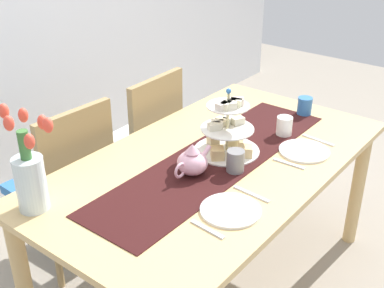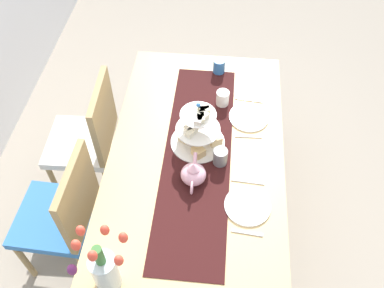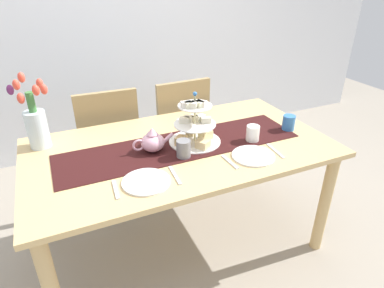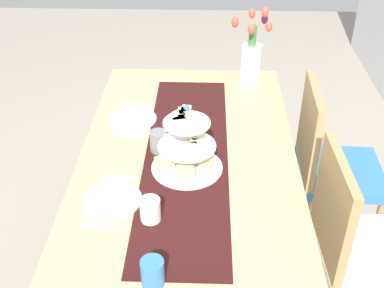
{
  "view_description": "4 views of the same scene",
  "coord_description": "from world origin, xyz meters",
  "px_view_note": "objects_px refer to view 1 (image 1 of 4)",
  "views": [
    {
      "loc": [
        -1.59,
        -1.12,
        1.8
      ],
      "look_at": [
        -0.1,
        0.06,
        0.83
      ],
      "focal_mm": 46.79,
      "sensor_mm": 36.0,
      "label": 1
    },
    {
      "loc": [
        -1.36,
        -0.11,
        2.5
      ],
      "look_at": [
        0.03,
        0.03,
        0.79
      ],
      "focal_mm": 38.56,
      "sensor_mm": 36.0,
      "label": 2
    },
    {
      "loc": [
        -0.62,
        -1.55,
        1.62
      ],
      "look_at": [
        0.05,
        -0.05,
        0.75
      ],
      "focal_mm": 30.96,
      "sensor_mm": 36.0,
      "label": 3
    },
    {
      "loc": [
        1.73,
        0.08,
        1.98
      ],
      "look_at": [
        0.06,
        0.02,
        0.84
      ],
      "focal_mm": 45.8,
      "sensor_mm": 36.0,
      "label": 4
    }
  ],
  "objects_px": {
    "chair_left": "(66,180)",
    "dinner_plate_left": "(231,210)",
    "fork_right": "(289,164)",
    "mug_orange": "(305,106)",
    "teapot": "(192,162)",
    "dinner_plate_right": "(304,151)",
    "tulip_vase": "(29,173)",
    "fork_left": "(207,229)",
    "mug_white_text": "(284,126)",
    "tiered_cake_stand": "(228,132)",
    "chair_right": "(142,140)",
    "dining_table": "(215,178)",
    "knife_left": "(251,194)",
    "knife_right": "(318,140)",
    "mug_grey": "(235,161)"
  },
  "relations": [
    {
      "from": "fork_left",
      "to": "chair_left",
      "type": "bearing_deg",
      "value": 81.75
    },
    {
      "from": "fork_left",
      "to": "tiered_cake_stand",
      "type": "bearing_deg",
      "value": 27.74
    },
    {
      "from": "teapot",
      "to": "fork_right",
      "type": "bearing_deg",
      "value": -40.61
    },
    {
      "from": "chair_right",
      "to": "mug_grey",
      "type": "bearing_deg",
      "value": -109.7
    },
    {
      "from": "dinner_plate_right",
      "to": "mug_grey",
      "type": "xyz_separation_m",
      "value": [
        -0.34,
        0.15,
        0.05
      ]
    },
    {
      "from": "knife_left",
      "to": "fork_right",
      "type": "height_order",
      "value": "same"
    },
    {
      "from": "dining_table",
      "to": "chair_left",
      "type": "distance_m",
      "value": 0.77
    },
    {
      "from": "chair_right",
      "to": "mug_orange",
      "type": "distance_m",
      "value": 0.94
    },
    {
      "from": "chair_right",
      "to": "dinner_plate_left",
      "type": "distance_m",
      "value": 1.15
    },
    {
      "from": "tiered_cake_stand",
      "to": "tulip_vase",
      "type": "xyz_separation_m",
      "value": [
        -0.82,
        0.32,
        0.05
      ]
    },
    {
      "from": "fork_right",
      "to": "mug_orange",
      "type": "distance_m",
      "value": 0.57
    },
    {
      "from": "teapot",
      "to": "mug_grey",
      "type": "bearing_deg",
      "value": -45.09
    },
    {
      "from": "knife_left",
      "to": "mug_grey",
      "type": "height_order",
      "value": "mug_grey"
    },
    {
      "from": "fork_right",
      "to": "mug_white_text",
      "type": "xyz_separation_m",
      "value": [
        0.24,
        0.16,
        0.04
      ]
    },
    {
      "from": "chair_left",
      "to": "knife_left",
      "type": "height_order",
      "value": "chair_left"
    },
    {
      "from": "chair_left",
      "to": "dinner_plate_left",
      "type": "height_order",
      "value": "chair_left"
    },
    {
      "from": "mug_orange",
      "to": "fork_right",
      "type": "bearing_deg",
      "value": -159.64
    },
    {
      "from": "tulip_vase",
      "to": "mug_orange",
      "type": "distance_m",
      "value": 1.48
    },
    {
      "from": "teapot",
      "to": "knife_right",
      "type": "height_order",
      "value": "teapot"
    },
    {
      "from": "chair_left",
      "to": "teapot",
      "type": "height_order",
      "value": "chair_left"
    },
    {
      "from": "teapot",
      "to": "dinner_plate_right",
      "type": "height_order",
      "value": "teapot"
    },
    {
      "from": "tulip_vase",
      "to": "fork_left",
      "type": "height_order",
      "value": "tulip_vase"
    },
    {
      "from": "tulip_vase",
      "to": "fork_right",
      "type": "xyz_separation_m",
      "value": [
        0.89,
        -0.59,
        -0.15
      ]
    },
    {
      "from": "knife_right",
      "to": "dining_table",
      "type": "bearing_deg",
      "value": 148.23
    },
    {
      "from": "chair_right",
      "to": "mug_grey",
      "type": "relative_size",
      "value": 9.58
    },
    {
      "from": "fork_right",
      "to": "mug_orange",
      "type": "relative_size",
      "value": 1.58
    },
    {
      "from": "tiered_cake_stand",
      "to": "dinner_plate_left",
      "type": "height_order",
      "value": "tiered_cake_stand"
    },
    {
      "from": "dining_table",
      "to": "dinner_plate_right",
      "type": "relative_size",
      "value": 7.42
    },
    {
      "from": "teapot",
      "to": "mug_grey",
      "type": "relative_size",
      "value": 2.51
    },
    {
      "from": "tulip_vase",
      "to": "knife_right",
      "type": "relative_size",
      "value": 2.45
    },
    {
      "from": "mug_orange",
      "to": "mug_grey",
      "type": "bearing_deg",
      "value": -176.31
    },
    {
      "from": "dinner_plate_left",
      "to": "dinner_plate_right",
      "type": "relative_size",
      "value": 1.0
    },
    {
      "from": "mug_grey",
      "to": "mug_white_text",
      "type": "xyz_separation_m",
      "value": [
        0.44,
        0.01,
        -0.0
      ]
    },
    {
      "from": "tulip_vase",
      "to": "mug_orange",
      "type": "height_order",
      "value": "tulip_vase"
    },
    {
      "from": "mug_white_text",
      "to": "mug_orange",
      "type": "height_order",
      "value": "same"
    },
    {
      "from": "dinner_plate_left",
      "to": "mug_grey",
      "type": "bearing_deg",
      "value": 30.49
    },
    {
      "from": "dining_table",
      "to": "tulip_vase",
      "type": "distance_m",
      "value": 0.83
    },
    {
      "from": "dining_table",
      "to": "teapot",
      "type": "relative_size",
      "value": 7.15
    },
    {
      "from": "tiered_cake_stand",
      "to": "mug_orange",
      "type": "bearing_deg",
      "value": -7.46
    },
    {
      "from": "fork_left",
      "to": "mug_orange",
      "type": "relative_size",
      "value": 1.58
    },
    {
      "from": "fork_left",
      "to": "mug_orange",
      "type": "distance_m",
      "value": 1.15
    },
    {
      "from": "dinner_plate_right",
      "to": "tulip_vase",
      "type": "bearing_deg",
      "value": 150.18
    },
    {
      "from": "chair_right",
      "to": "mug_white_text",
      "type": "bearing_deg",
      "value": -80.08
    },
    {
      "from": "tiered_cake_stand",
      "to": "fork_left",
      "type": "height_order",
      "value": "tiered_cake_stand"
    },
    {
      "from": "chair_left",
      "to": "mug_orange",
      "type": "relative_size",
      "value": 9.58
    },
    {
      "from": "dinner_plate_left",
      "to": "knife_right",
      "type": "relative_size",
      "value": 1.35
    },
    {
      "from": "chair_left",
      "to": "fork_left",
      "type": "bearing_deg",
      "value": -98.25
    },
    {
      "from": "fork_left",
      "to": "dinner_plate_right",
      "type": "xyz_separation_m",
      "value": [
        0.74,
        0.0,
        0.0
      ]
    },
    {
      "from": "dinner_plate_right",
      "to": "mug_orange",
      "type": "distance_m",
      "value": 0.44
    },
    {
      "from": "fork_left",
      "to": "mug_white_text",
      "type": "distance_m",
      "value": 0.86
    }
  ]
}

